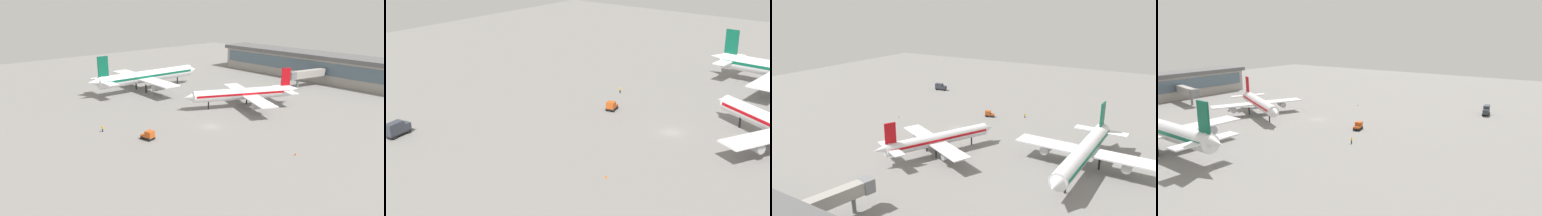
{
  "view_description": "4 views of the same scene",
  "coord_description": "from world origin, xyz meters",
  "views": [
    {
      "loc": [
        -65.67,
        64.25,
        32.73
      ],
      "look_at": [
        2.68,
        4.24,
        5.47
      ],
      "focal_mm": 33.65,
      "sensor_mm": 36.0,
      "label": 1
    },
    {
      "loc": [
        -91.63,
        -46.77,
        42.7
      ],
      "look_at": [
        -9.7,
        18.25,
        4.24
      ],
      "focal_mm": 47.04,
      "sensor_mm": 36.0,
      "label": 2
    },
    {
      "loc": [
        64.56,
        -102.68,
        42.81
      ],
      "look_at": [
        -1.3,
        6.61,
        5.63
      ],
      "focal_mm": 34.27,
      "sensor_mm": 36.0,
      "label": 3
    },
    {
      "loc": [
        90.61,
        74.28,
        29.04
      ],
      "look_at": [
        3.76,
        15.45,
        6.39
      ],
      "focal_mm": 33.68,
      "sensor_mm": 36.0,
      "label": 4
    }
  ],
  "objects": [
    {
      "name": "ground",
      "position": [
        0.0,
        0.0,
        0.0
      ],
      "size": [
        288.0,
        288.0,
        0.0
      ],
      "primitive_type": "plane",
      "color": "gray"
    },
    {
      "name": "baggage_tug",
      "position": [
        3.1,
        18.01,
        1.16
      ],
      "size": [
        3.54,
        2.81,
        2.3
      ],
      "rotation": [
        0.0,
        0.0,
        3.36
      ],
      "color": "black",
      "rests_on": "ground"
    },
    {
      "name": "catering_truck",
      "position": [
        -38.14,
        44.84,
        1.7
      ],
      "size": [
        5.81,
        2.84,
        3.3
      ],
      "rotation": [
        0.0,
        0.0,
        0.14
      ],
      "color": "black",
      "rests_on": "ground"
    },
    {
      "name": "ground_crew_worker",
      "position": [
        15.52,
        23.88,
        0.85
      ],
      "size": [
        0.54,
        0.5,
        1.67
      ],
      "rotation": [
        0.0,
        0.0,
        1.98
      ],
      "color": "#1E2338",
      "rests_on": "ground"
    },
    {
      "name": "safety_cone_near_gate",
      "position": [
        -25.96,
        -1.04,
        0.3
      ],
      "size": [
        0.44,
        0.44,
        0.6
      ],
      "primitive_type": "cone",
      "color": "#EA590C",
      "rests_on": "ground"
    }
  ]
}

